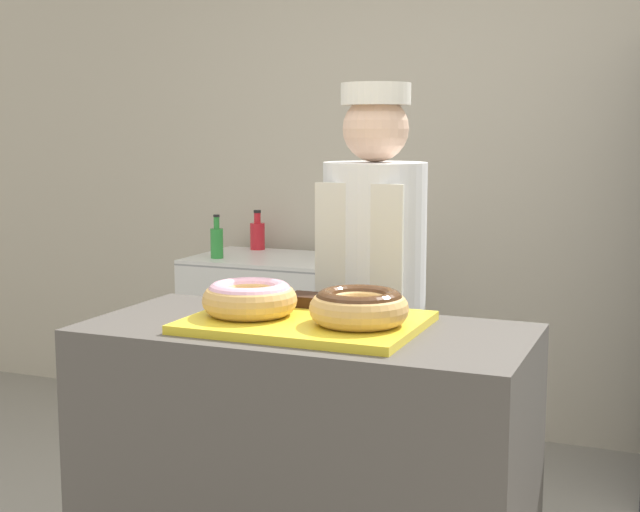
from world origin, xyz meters
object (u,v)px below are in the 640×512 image
object	(u,v)px
brownie_back_right	(352,303)
bottle_red	(257,234)
donut_chocolate_glaze	(359,306)
bottle_green	(217,241)
baker_person	(373,318)
donut_light_glaze	(250,297)
brownie_back_left	(306,300)
serving_tray	(306,322)
chest_freezer	(283,345)

from	to	relation	value
brownie_back_right	bottle_red	world-z (taller)	bottle_red
donut_chocolate_glaze	bottle_green	world-z (taller)	bottle_green
baker_person	donut_light_glaze	bearing A→B (deg)	-103.64
donut_light_glaze	brownie_back_left	size ratio (longest dim) A/B	2.63
donut_light_glaze	donut_chocolate_glaze	size ratio (longest dim) A/B	1.00
brownie_back_left	donut_light_glaze	bearing A→B (deg)	-115.25
baker_person	brownie_back_right	bearing A→B (deg)	-79.32
bottle_green	bottle_red	distance (m)	0.36
brownie_back_left	brownie_back_right	world-z (taller)	same
serving_tray	brownie_back_right	size ratio (longest dim) A/B	6.19
donut_light_glaze	brownie_back_right	bearing A→B (deg)	39.09
brownie_back_right	chest_freezer	xyz separation A→B (m)	(-0.94, 1.57, -0.57)
serving_tray	donut_light_glaze	size ratio (longest dim) A/B	2.36
donut_chocolate_glaze	bottle_green	xyz separation A→B (m)	(-1.31, 1.62, -0.08)
donut_light_glaze	chest_freezer	distance (m)	1.99
brownie_back_left	bottle_green	world-z (taller)	bottle_green
donut_chocolate_glaze	brownie_back_left	bearing A→B (deg)	140.91
brownie_back_left	chest_freezer	size ratio (longest dim) A/B	0.11
chest_freezer	bottle_green	size ratio (longest dim) A/B	4.19
donut_light_glaze	bottle_green	size ratio (longest dim) A/B	1.23
bottle_green	chest_freezer	bearing A→B (deg)	26.46
donut_chocolate_glaze	donut_light_glaze	bearing A→B (deg)	180.00
donut_chocolate_glaze	baker_person	world-z (taller)	baker_person
brownie_back_left	bottle_red	xyz separation A→B (m)	(-1.04, 1.79, -0.05)
serving_tray	baker_person	xyz separation A→B (m)	(-0.01, 0.59, -0.11)
brownie_back_left	baker_person	bearing A→B (deg)	81.88
brownie_back_left	brownie_back_right	bearing A→B (deg)	0.00
donut_light_glaze	chest_freezer	world-z (taller)	donut_light_glaze
donut_light_glaze	bottle_red	bearing A→B (deg)	115.70
serving_tray	donut_light_glaze	xyz separation A→B (m)	(-0.16, -0.02, 0.06)
donut_chocolate_glaze	bottle_green	distance (m)	2.08
donut_chocolate_glaze	brownie_back_left	distance (m)	0.30
chest_freezer	bottle_red	distance (m)	0.61
donut_light_glaze	bottle_red	distance (m)	2.20
brownie_back_right	bottle_red	xyz separation A→B (m)	(-1.18, 1.79, -0.05)
brownie_back_right	bottle_green	distance (m)	1.88
donut_chocolate_glaze	baker_person	distance (m)	0.66
donut_chocolate_glaze	brownie_back_left	world-z (taller)	donut_chocolate_glaze
serving_tray	brownie_back_right	bearing A→B (deg)	66.95
donut_chocolate_glaze	chest_freezer	distance (m)	2.12
brownie_back_right	baker_person	world-z (taller)	baker_person
chest_freezer	donut_chocolate_glaze	bearing A→B (deg)	-59.74
serving_tray	brownie_back_left	bearing A→B (deg)	113.05
brownie_back_left	baker_person	size ratio (longest dim) A/B	0.06
baker_person	bottle_red	world-z (taller)	baker_person
brownie_back_left	bottle_red	size ratio (longest dim) A/B	0.49
brownie_back_left	bottle_red	distance (m)	2.07
brownie_back_left	bottle_red	bearing A→B (deg)	120.13
brownie_back_left	chest_freezer	world-z (taller)	brownie_back_left
donut_light_glaze	baker_person	bearing A→B (deg)	76.36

